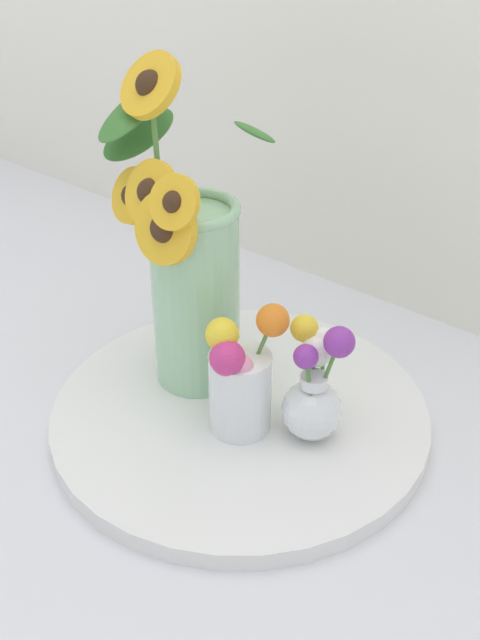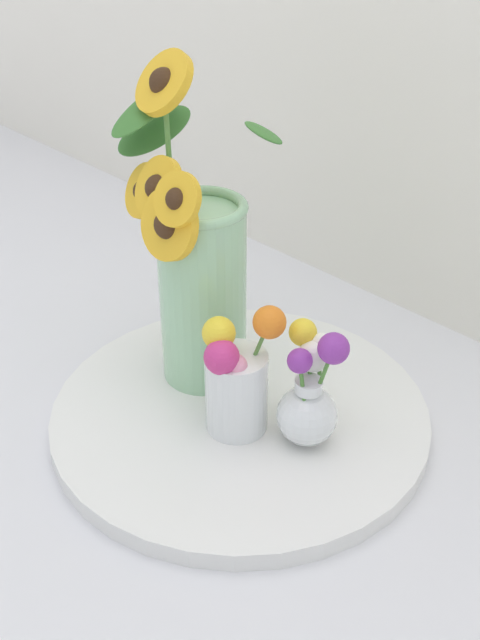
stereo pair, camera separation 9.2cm
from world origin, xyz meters
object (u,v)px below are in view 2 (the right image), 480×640
at_px(serving_tray, 240,414).
at_px(mason_jar_sunflowers, 197,271).
at_px(vase_small_center, 236,379).
at_px(vase_bulb_right, 310,394).

distance_m(serving_tray, mason_jar_sunflowers, 0.20).
bearing_deg(vase_small_center, serving_tray, 129.25).
height_order(mason_jar_sunflowers, vase_bulb_right, mason_jar_sunflowers).
xyz_separation_m(serving_tray, vase_small_center, (0.03, -0.03, 0.09)).
relative_size(serving_tray, vase_small_center, 2.83).
bearing_deg(serving_tray, mason_jar_sunflowers, 170.78).
xyz_separation_m(serving_tray, mason_jar_sunflowers, (-0.10, 0.02, 0.17)).
relative_size(mason_jar_sunflowers, vase_bulb_right, 2.65).
bearing_deg(mason_jar_sunflowers, vase_bulb_right, 1.13).
bearing_deg(mason_jar_sunflowers, serving_tray, -9.22).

